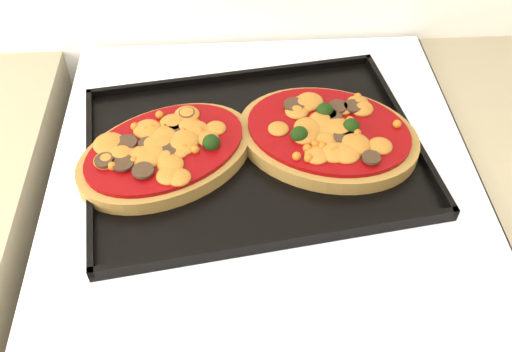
{
  "coord_description": "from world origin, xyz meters",
  "views": [
    {
      "loc": [
        -0.01,
        1.14,
        1.48
      ],
      "look_at": [
        0.02,
        1.66,
        0.92
      ],
      "focal_mm": 40.0,
      "sensor_mm": 36.0,
      "label": 1
    }
  ],
  "objects_px": {
    "pizza_right": "(328,133)",
    "stove": "(262,320)",
    "baking_tray": "(254,149)",
    "pizza_left": "(166,151)"
  },
  "relations": [
    {
      "from": "stove",
      "to": "pizza_right",
      "type": "distance_m",
      "value": 0.49
    },
    {
      "from": "pizza_left",
      "to": "pizza_right",
      "type": "height_order",
      "value": "same"
    },
    {
      "from": "pizza_left",
      "to": "pizza_right",
      "type": "bearing_deg",
      "value": 5.54
    },
    {
      "from": "baking_tray",
      "to": "stove",
      "type": "bearing_deg",
      "value": -54.81
    },
    {
      "from": "baking_tray",
      "to": "pizza_right",
      "type": "bearing_deg",
      "value": -3.83
    },
    {
      "from": "stove",
      "to": "pizza_left",
      "type": "xyz_separation_m",
      "value": [
        -0.13,
        0.0,
        0.48
      ]
    },
    {
      "from": "stove",
      "to": "baking_tray",
      "type": "relative_size",
      "value": 1.99
    },
    {
      "from": "stove",
      "to": "pizza_right",
      "type": "relative_size",
      "value": 3.58
    },
    {
      "from": "baking_tray",
      "to": "pizza_left",
      "type": "bearing_deg",
      "value": 178.5
    },
    {
      "from": "pizza_right",
      "to": "stove",
      "type": "bearing_deg",
      "value": -166.31
    }
  ]
}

